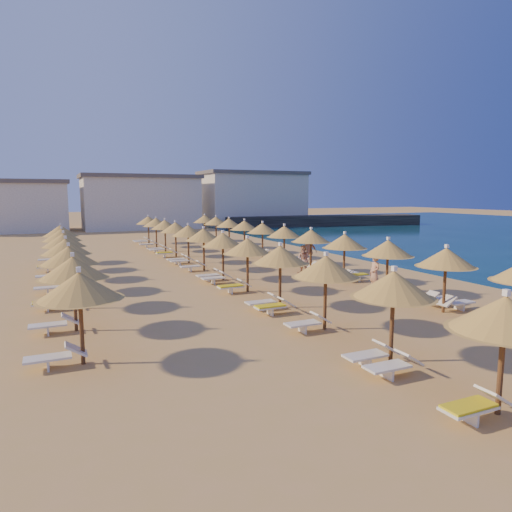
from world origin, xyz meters
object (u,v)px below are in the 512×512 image
parasol_row_west (213,238)px  beachgoer_b (304,260)px  jetty (324,221)px  parasol_row_east (297,234)px  beachgoer_c (309,252)px  beachgoer_a (375,273)px

parasol_row_west → beachgoer_b: parasol_row_west is taller
jetty → beachgoer_b: bearing=-114.2°
parasol_row_east → beachgoer_b: 2.48m
jetty → parasol_row_east: size_ratio=0.75×
jetty → parasol_row_east: bearing=-115.0°
jetty → parasol_row_east: 40.17m
parasol_row_west → beachgoer_c: parasol_row_west is taller
parasol_row_east → parasol_row_west: 5.65m
beachgoer_c → parasol_row_east: bearing=-102.1°
parasol_row_west → beachgoer_a: (5.63, -7.70, -1.28)m
parasol_row_east → beachgoer_b: size_ratio=23.45×
beachgoer_a → parasol_row_west: bearing=-136.8°
jetty → parasol_row_west: (-28.83, -32.78, 1.44)m
beachgoer_b → beachgoer_a: (0.64, -5.71, 0.05)m
parasol_row_east → beachgoer_b: (-0.66, -1.98, -1.34)m
beachgoer_c → beachgoer_b: bearing=-75.7°
jetty → parasol_row_east: parasol_row_east is taller
jetty → parasol_row_west: 43.68m
parasol_row_east → beachgoer_c: bearing=27.3°
beachgoer_b → jetty: bearing=117.7°
jetty → beachgoer_a: bearing=-109.6°
parasol_row_east → beachgoer_c: size_ratio=21.27×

